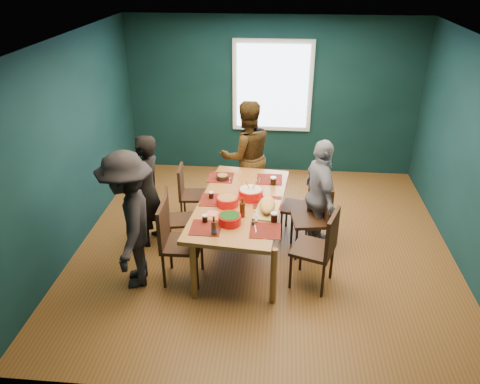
% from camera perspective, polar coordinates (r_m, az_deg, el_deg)
% --- Properties ---
extents(room, '(5.01, 5.01, 2.71)m').
position_cam_1_polar(room, '(6.09, 3.31, 5.91)').
color(room, brown).
rests_on(room, ground).
extents(dining_table, '(1.22, 2.14, 0.78)m').
position_cam_1_polar(dining_table, '(5.92, 0.08, -1.79)').
color(dining_table, '#A46031').
rests_on(dining_table, floor).
extents(chair_left_far, '(0.42, 0.42, 0.87)m').
position_cam_1_polar(chair_left_far, '(6.81, -6.37, 0.22)').
color(chair_left_far, '#321E10').
rests_on(chair_left_far, floor).
extents(chair_left_mid, '(0.44, 0.44, 0.82)m').
position_cam_1_polar(chair_left_mid, '(6.25, -7.99, -2.79)').
color(chair_left_mid, '#321E10').
rests_on(chair_left_mid, floor).
extents(chair_left_near, '(0.47, 0.47, 1.02)m').
position_cam_1_polar(chair_left_near, '(5.58, -8.10, -5.44)').
color(chair_left_near, '#321E10').
rests_on(chair_left_near, floor).
extents(chair_right_far, '(0.48, 0.48, 0.90)m').
position_cam_1_polar(chair_right_far, '(6.46, 7.76, -1.30)').
color(chair_right_far, '#321E10').
rests_on(chair_right_far, floor).
extents(chair_right_mid, '(0.51, 0.51, 1.00)m').
position_cam_1_polar(chair_right_mid, '(6.12, 9.44, -2.52)').
color(chair_right_mid, '#321E10').
rests_on(chair_right_mid, floor).
extents(chair_right_near, '(0.58, 0.58, 1.01)m').
position_cam_1_polar(chair_right_near, '(5.49, 9.91, -6.27)').
color(chair_right_near, '#321E10').
rests_on(chair_right_near, floor).
extents(person_far_left, '(0.52, 0.65, 1.55)m').
position_cam_1_polar(person_far_left, '(6.28, -11.33, 0.11)').
color(person_far_left, black).
rests_on(person_far_left, floor).
extents(person_back, '(1.00, 0.90, 1.70)m').
position_cam_1_polar(person_back, '(7.04, 0.79, 4.41)').
color(person_back, black).
rests_on(person_back, floor).
extents(person_right, '(0.60, 0.96, 1.53)m').
position_cam_1_polar(person_right, '(6.15, 9.71, -0.47)').
color(person_right, white).
rests_on(person_right, floor).
extents(person_near_left, '(0.84, 1.20, 1.69)m').
position_cam_1_polar(person_near_left, '(5.49, -13.34, -3.48)').
color(person_near_left, black).
rests_on(person_near_left, floor).
extents(bowl_salad, '(0.27, 0.27, 0.11)m').
position_cam_1_polar(bowl_salad, '(5.78, -1.55, -1.08)').
color(bowl_salad, red).
rests_on(bowl_salad, dining_table).
extents(bowl_dumpling, '(0.31, 0.31, 0.29)m').
position_cam_1_polar(bowl_dumpling, '(5.94, 1.31, -0.14)').
color(bowl_dumpling, red).
rests_on(bowl_dumpling, dining_table).
extents(bowl_herbs, '(0.26, 0.26, 0.12)m').
position_cam_1_polar(bowl_herbs, '(5.39, -1.27, -3.32)').
color(bowl_herbs, red).
rests_on(bowl_herbs, dining_table).
extents(cutting_board, '(0.34, 0.66, 0.14)m').
position_cam_1_polar(cutting_board, '(5.66, 3.35, -1.71)').
color(cutting_board, tan).
rests_on(cutting_board, dining_table).
extents(small_bowl, '(0.17, 0.17, 0.07)m').
position_cam_1_polar(small_bowl, '(6.44, -2.14, 1.84)').
color(small_bowl, black).
rests_on(small_bowl, dining_table).
extents(beer_bottle_a, '(0.06, 0.06, 0.23)m').
position_cam_1_polar(beer_bottle_a, '(5.19, -3.19, -4.41)').
color(beer_bottle_a, '#431F0C').
rests_on(beer_bottle_a, dining_table).
extents(beer_bottle_b, '(0.07, 0.07, 0.26)m').
position_cam_1_polar(beer_bottle_b, '(5.51, 0.29, -2.13)').
color(beer_bottle_b, '#431F0C').
rests_on(beer_bottle_b, dining_table).
extents(cola_glass_a, '(0.07, 0.07, 0.09)m').
position_cam_1_polar(cola_glass_a, '(5.44, -4.30, -3.21)').
color(cola_glass_a, black).
rests_on(cola_glass_a, dining_table).
extents(cola_glass_b, '(0.09, 0.09, 0.12)m').
position_cam_1_polar(cola_glass_b, '(5.44, 4.18, -3.04)').
color(cola_glass_b, black).
rests_on(cola_glass_b, dining_table).
extents(cola_glass_c, '(0.08, 0.08, 0.11)m').
position_cam_1_polar(cola_glass_c, '(6.31, 4.08, 1.41)').
color(cola_glass_c, black).
rests_on(cola_glass_c, dining_table).
extents(cola_glass_d, '(0.07, 0.07, 0.09)m').
position_cam_1_polar(cola_glass_d, '(5.95, -3.53, -0.35)').
color(cola_glass_d, black).
rests_on(cola_glass_d, dining_table).
extents(napkin_a, '(0.16, 0.16, 0.00)m').
position_cam_1_polar(napkin_a, '(5.96, 3.16, -0.80)').
color(napkin_a, '#F66D67').
rests_on(napkin_a, dining_table).
extents(napkin_b, '(0.16, 0.16, 0.00)m').
position_cam_1_polar(napkin_b, '(5.64, -3.47, -2.60)').
color(napkin_b, '#F66D67').
rests_on(napkin_b, dining_table).
extents(napkin_c, '(0.22, 0.22, 0.00)m').
position_cam_1_polar(napkin_c, '(5.23, 3.09, -5.20)').
color(napkin_c, '#F66D67').
rests_on(napkin_c, dining_table).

